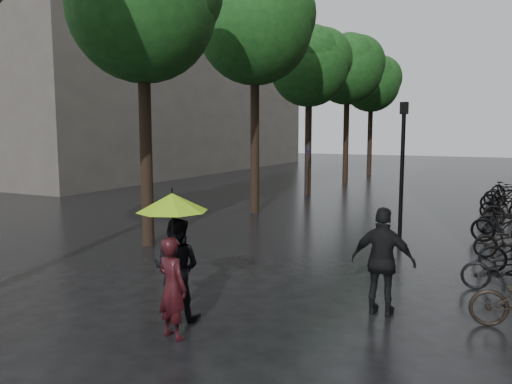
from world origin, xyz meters
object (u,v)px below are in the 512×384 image
Objects in this scene: person_burgundy at (172,288)px; lamp_post at (402,160)px; pedestrian_walking at (383,261)px; parked_bicycles at (510,216)px; person_black at (176,268)px.

lamp_post is (1.91, 7.57, 1.54)m from person_burgundy.
parked_bicycles is (1.98, 8.71, -0.44)m from pedestrian_walking.
parked_bicycles is at bearing -102.11° from pedestrian_walking.
pedestrian_walking is (2.98, 1.65, 0.07)m from person_black.
pedestrian_walking is at bearing -82.72° from lamp_post.
pedestrian_walking reaches higher than person_burgundy.
person_black is at bearing -43.68° from person_burgundy.
person_black is 11.49m from parked_bicycles.
person_black is 0.92× the size of pedestrian_walking.
lamp_post reaches higher than person_black.
person_burgundy reaches higher than parked_bicycles.
person_burgundy is 0.79m from person_black.
person_burgundy is at bearing -112.41° from parked_bicycles.
person_black is 3.40m from pedestrian_walking.
parked_bicycles is 4.74m from lamp_post.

